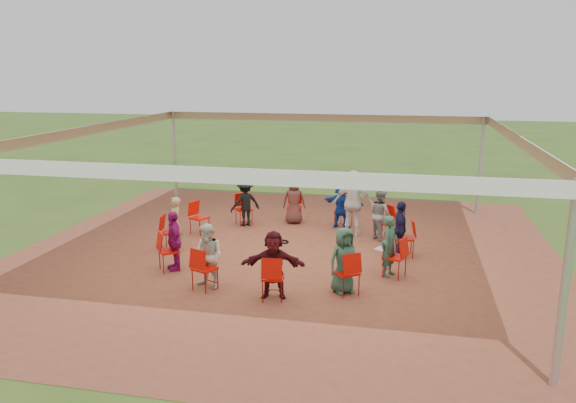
% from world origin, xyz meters
% --- Properties ---
extents(ground, '(80.00, 80.00, 0.00)m').
position_xyz_m(ground, '(0.00, 0.00, 0.00)').
color(ground, '#335019').
rests_on(ground, ground).
extents(dirt_patch, '(13.00, 13.00, 0.00)m').
position_xyz_m(dirt_patch, '(0.00, 0.00, 0.01)').
color(dirt_patch, brown).
rests_on(dirt_patch, ground).
extents(tent, '(10.33, 10.33, 3.00)m').
position_xyz_m(tent, '(0.00, 0.00, 2.37)').
color(tent, '#B2B2B7').
rests_on(tent, ground).
extents(chair_0, '(0.57, 0.56, 0.90)m').
position_xyz_m(chair_0, '(2.65, -1.10, 0.45)').
color(chair_0, '#C70900').
rests_on(chair_0, ground).
extents(chair_1, '(0.49, 0.47, 0.90)m').
position_xyz_m(chair_1, '(2.84, 0.37, 0.45)').
color(chair_1, '#C70900').
rests_on(chair_1, ground).
extents(chair_2, '(0.60, 0.60, 0.90)m').
position_xyz_m(chair_2, '(2.28, 1.74, 0.45)').
color(chair_2, '#C70900').
rests_on(chair_2, ground).
extents(chair_3, '(0.56, 0.57, 0.90)m').
position_xyz_m(chair_3, '(1.10, 2.65, 0.45)').
color(chair_3, '#C70900').
rests_on(chair_3, ground).
extents(chair_4, '(0.47, 0.49, 0.90)m').
position_xyz_m(chair_4, '(-0.37, 2.84, 0.45)').
color(chair_4, '#C70900').
rests_on(chair_4, ground).
extents(chair_5, '(0.60, 0.60, 0.90)m').
position_xyz_m(chair_5, '(-1.74, 2.28, 0.45)').
color(chair_5, '#C70900').
rests_on(chair_5, ground).
extents(chair_6, '(0.57, 0.56, 0.90)m').
position_xyz_m(chair_6, '(-2.65, 1.10, 0.45)').
color(chair_6, '#C70900').
rests_on(chair_6, ground).
extents(chair_7, '(0.49, 0.47, 0.90)m').
position_xyz_m(chair_7, '(-2.84, -0.37, 0.45)').
color(chair_7, '#C70900').
rests_on(chair_7, ground).
extents(chair_8, '(0.60, 0.60, 0.90)m').
position_xyz_m(chair_8, '(-2.28, -1.74, 0.45)').
color(chair_8, '#C70900').
rests_on(chair_8, ground).
extents(chair_9, '(0.56, 0.57, 0.90)m').
position_xyz_m(chair_9, '(-1.10, -2.65, 0.45)').
color(chair_9, '#C70900').
rests_on(chair_9, ground).
extents(chair_10, '(0.47, 0.49, 0.90)m').
position_xyz_m(chair_10, '(0.37, -2.84, 0.45)').
color(chair_10, '#C70900').
rests_on(chair_10, ground).
extents(chair_11, '(0.60, 0.60, 0.90)m').
position_xyz_m(chair_11, '(1.74, -2.28, 0.45)').
color(chair_11, '#C70900').
rests_on(chair_11, ground).
extents(person_seated_0, '(0.49, 0.58, 1.35)m').
position_xyz_m(person_seated_0, '(2.54, -1.05, 0.68)').
color(person_seated_0, '#2A4F3C').
rests_on(person_seated_0, ground).
extents(person_seated_1, '(0.50, 0.83, 1.35)m').
position_xyz_m(person_seated_1, '(2.72, 0.36, 0.68)').
color(person_seated_1, '#181538').
rests_on(person_seated_1, ground).
extents(person_seated_2, '(0.70, 0.75, 1.35)m').
position_xyz_m(person_seated_2, '(2.18, 1.67, 0.68)').
color(person_seated_2, gray).
rests_on(person_seated_2, ground).
extents(person_seated_3, '(1.33, 0.91, 1.35)m').
position_xyz_m(person_seated_3, '(1.05, 2.54, 0.68)').
color(person_seated_3, navy).
rests_on(person_seated_3, ground).
extents(person_seated_4, '(0.70, 0.45, 1.35)m').
position_xyz_m(person_seated_4, '(-0.36, 2.72, 0.68)').
color(person_seated_4, '#522825').
rests_on(person_seated_4, ground).
extents(person_seated_5, '(0.95, 0.87, 1.35)m').
position_xyz_m(person_seated_5, '(-1.67, 2.18, 0.68)').
color(person_seated_5, black).
rests_on(person_seated_5, ground).
extents(person_seated_6, '(0.38, 0.53, 1.35)m').
position_xyz_m(person_seated_6, '(-2.72, -0.36, 0.68)').
color(person_seated_6, '#9A8259').
rests_on(person_seated_6, ground).
extents(person_seated_7, '(0.80, 0.87, 1.35)m').
position_xyz_m(person_seated_7, '(-2.18, -1.67, 0.68)').
color(person_seated_7, '#8B0E5D').
rests_on(person_seated_7, ground).
extents(person_seated_8, '(0.75, 0.60, 1.35)m').
position_xyz_m(person_seated_8, '(-1.05, -2.54, 0.68)').
color(person_seated_8, beige).
rests_on(person_seated_8, ground).
extents(person_seated_9, '(1.30, 0.62, 1.35)m').
position_xyz_m(person_seated_9, '(0.36, -2.72, 0.68)').
color(person_seated_9, '#3A0A0F').
rests_on(person_seated_9, ground).
extents(person_seated_10, '(0.75, 0.69, 1.35)m').
position_xyz_m(person_seated_10, '(1.67, -2.18, 0.68)').
color(person_seated_10, '#2A4F3C').
rests_on(person_seated_10, ground).
extents(standing_person, '(1.07, 0.59, 1.78)m').
position_xyz_m(standing_person, '(1.45, 1.87, 0.90)').
color(standing_person, silver).
rests_on(standing_person, ground).
extents(cable_coil, '(0.38, 0.38, 0.03)m').
position_xyz_m(cable_coil, '(-0.25, 0.82, 0.02)').
color(cable_coil, black).
rests_on(cable_coil, ground).
extents(laptop, '(0.35, 0.38, 0.22)m').
position_xyz_m(laptop, '(2.39, -0.99, 0.64)').
color(laptop, '#B7B7BC').
rests_on(laptop, ground).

